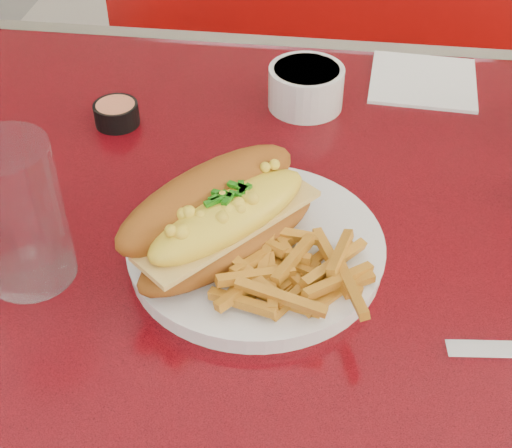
# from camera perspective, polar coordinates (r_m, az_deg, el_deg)

# --- Properties ---
(diner_table) EXTENTS (1.23, 0.83, 0.77)m
(diner_table) POSITION_cam_1_polar(r_m,az_deg,el_deg) (0.83, 9.11, -9.49)
(diner_table) COLOR #B40B17
(diner_table) RESTS_ON ground
(booth_bench_far) EXTENTS (1.20, 0.51, 0.90)m
(booth_bench_far) POSITION_cam_1_polar(r_m,az_deg,el_deg) (1.65, 8.24, 5.14)
(booth_bench_far) COLOR #920B09
(booth_bench_far) RESTS_ON ground
(dinner_plate) EXTENTS (0.29, 0.29, 0.02)m
(dinner_plate) POSITION_cam_1_polar(r_m,az_deg,el_deg) (0.67, 0.00, -1.95)
(dinner_plate) COLOR white
(dinner_plate) RESTS_ON diner_table
(mac_hoagie) EXTENTS (0.20, 0.22, 0.09)m
(mac_hoagie) POSITION_cam_1_polar(r_m,az_deg,el_deg) (0.64, -2.76, 0.59)
(mac_hoagie) COLOR #975318
(mac_hoagie) RESTS_ON dinner_plate
(fries_pile) EXTENTS (0.14, 0.13, 0.03)m
(fries_pile) POSITION_cam_1_polar(r_m,az_deg,el_deg) (0.62, 2.82, -3.60)
(fries_pile) COLOR orange
(fries_pile) RESTS_ON dinner_plate
(fork) EXTENTS (0.08, 0.13, 0.00)m
(fork) POSITION_cam_1_polar(r_m,az_deg,el_deg) (0.69, 4.38, 0.01)
(fork) COLOR silver
(fork) RESTS_ON dinner_plate
(gravy_ramekin) EXTENTS (0.09, 0.09, 0.05)m
(gravy_ramekin) POSITION_cam_1_polar(r_m,az_deg,el_deg) (0.89, 4.02, 10.95)
(gravy_ramekin) COLOR white
(gravy_ramekin) RESTS_ON diner_table
(sauce_cup_left) EXTENTS (0.06, 0.06, 0.03)m
(sauce_cup_left) POSITION_cam_1_polar(r_m,az_deg,el_deg) (0.87, -11.10, 8.71)
(sauce_cup_left) COLOR black
(sauce_cup_left) RESTS_ON diner_table
(water_tumbler) EXTENTS (0.10, 0.10, 0.14)m
(water_tumbler) POSITION_cam_1_polar(r_m,az_deg,el_deg) (0.65, -18.53, 0.70)
(water_tumbler) COLOR #A7C4D6
(water_tumbler) RESTS_ON diner_table
(paper_napkin) EXTENTS (0.14, 0.14, 0.00)m
(paper_napkin) POSITION_cam_1_polar(r_m,az_deg,el_deg) (0.97, 13.22, 11.11)
(paper_napkin) COLOR white
(paper_napkin) RESTS_ON diner_table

